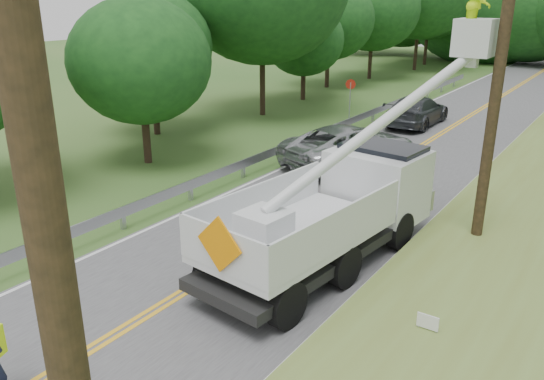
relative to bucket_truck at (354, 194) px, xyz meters
The scene contains 9 objects.
ground 7.19m from the bucket_truck, 108.72° to the right, with size 140.00×140.00×0.00m, color #2E5D21.
road 7.88m from the bucket_truck, 106.96° to the left, with size 7.20×96.00×0.03m.
guardrail 10.44m from the bucket_truck, 127.13° to the left, with size 0.18×48.00×0.77m.
treeline_left 27.31m from the bucket_truck, 118.78° to the left, with size 10.13×54.87×11.51m.
bucket_truck is the anchor object (origin of this frame).
suv_silver 8.01m from the bucket_truck, 117.12° to the left, with size 2.82×6.11×1.70m, color #A3A6AA.
suv_darkgrey 16.46m from the bucket_truck, 104.21° to the left, with size 2.19×5.39×1.56m, color #373B40.
stop_sign_permanent 15.10m from the bucket_truck, 117.06° to the left, with size 0.51×0.24×2.57m.
yard_sign 4.56m from the bucket_truck, 43.39° to the right, with size 0.45×0.03×0.65m.
Camera 1 is at (8.14, -5.90, 6.69)m, focal length 35.78 mm.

